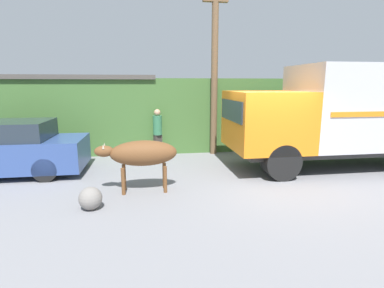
# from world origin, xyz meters

# --- Properties ---
(ground_plane) EXTENTS (60.00, 60.00, 0.00)m
(ground_plane) POSITION_xyz_m (0.00, 0.00, 0.00)
(ground_plane) COLOR gray
(hillside_embankment) EXTENTS (32.00, 6.37, 2.84)m
(hillside_embankment) POSITION_xyz_m (0.00, 6.90, 1.42)
(hillside_embankment) COLOR #426B33
(hillside_embankment) RESTS_ON ground_plane
(building_backdrop) EXTENTS (6.10, 2.70, 2.95)m
(building_backdrop) POSITION_xyz_m (-5.93, 4.95, 1.49)
(building_backdrop) COLOR #99ADB7
(building_backdrop) RESTS_ON ground_plane
(cargo_truck) EXTENTS (7.13, 2.48, 3.20)m
(cargo_truck) POSITION_xyz_m (3.03, 1.09, 1.75)
(cargo_truck) COLOR #2D2D2D
(cargo_truck) RESTS_ON ground_plane
(brown_cow) EXTENTS (1.97, 0.63, 1.29)m
(brown_cow) POSITION_xyz_m (-3.39, -0.26, 0.96)
(brown_cow) COLOR brown
(brown_cow) RESTS_ON ground_plane
(parked_suv) EXTENTS (4.74, 1.89, 1.58)m
(parked_suv) POSITION_xyz_m (-7.47, 1.74, 0.77)
(parked_suv) COLOR #334C8C
(parked_suv) RESTS_ON ground_plane
(pedestrian_on_hill) EXTENTS (0.44, 0.44, 1.74)m
(pedestrian_on_hill) POSITION_xyz_m (-2.86, 3.43, 0.96)
(pedestrian_on_hill) COLOR #38332D
(pedestrian_on_hill) RESTS_ON ground_plane
(utility_pole) EXTENTS (0.90, 0.24, 6.26)m
(utility_pole) POSITION_xyz_m (-0.73, 3.55, 3.23)
(utility_pole) COLOR brown
(utility_pole) RESTS_ON ground_plane
(roadside_rock) EXTENTS (0.49, 0.49, 0.49)m
(roadside_rock) POSITION_xyz_m (-4.48, -1.21, 0.24)
(roadside_rock) COLOR gray
(roadside_rock) RESTS_ON ground_plane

